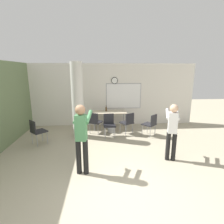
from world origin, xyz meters
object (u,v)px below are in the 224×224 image
Objects in this scene: chair_table_left at (95,121)px; person_playing_side at (172,128)px; chair_mid_room at (151,123)px; person_playing_front at (82,134)px; bottle_on_table at (106,109)px; chair_table_front at (109,124)px; chair_by_left_wall at (37,130)px; chair_table_right at (128,122)px; folding_table at (110,113)px.

person_playing_side reaches higher than chair_table_left.
person_playing_side is at bearing -89.01° from chair_mid_room.
person_playing_front reaches higher than chair_mid_room.
chair_table_front is (0.07, -1.14, -0.32)m from bottle_on_table.
person_playing_front is at bearing -47.42° from chair_by_left_wall.
person_playing_side is (4.11, -1.36, 0.44)m from chair_by_left_wall.
chair_table_left is 2.88m from person_playing_front.
bottle_on_table is at bearing 131.44° from chair_table_right.
chair_table_right and chair_table_front have the same top height.
chair_table_right is at bearing -48.56° from bottle_on_table.
chair_mid_room and chair_table_front have the same top height.
chair_table_left is at bearing 145.28° from chair_table_front.
folding_table is 1.06m from chair_table_right.
chair_mid_room is 0.89m from chair_table_right.
bottle_on_table is 1.19m from chair_table_front.
bottle_on_table reaches higher than chair_table_right.
chair_table_right is 3.34m from chair_by_left_wall.
folding_table is 5.65× the size of bottle_on_table.
chair_table_right is (0.66, -0.82, -0.17)m from folding_table.
chair_table_right is (0.82, -0.92, -0.32)m from bottle_on_table.
chair_table_front is 2.62m from person_playing_front.
chair_table_front is 0.67m from chair_table_left.
chair_by_left_wall is 0.50× the size of person_playing_front.
chair_table_left is (-0.55, 0.38, 0.00)m from chair_table_front.
person_playing_front is at bearing -135.12° from chair_mid_room.
chair_table_left is (-1.29, 0.16, 0.00)m from chair_table_right.
person_playing_front is (-2.42, -0.49, 0.07)m from person_playing_side.
chair_by_left_wall is 2.56m from person_playing_front.
person_playing_front reaches higher than chair_table_front.
chair_by_left_wall is at bearing -166.53° from chair_table_front.
person_playing_front is (-1.54, -2.66, 0.50)m from chair_table_right.
chair_table_front is (-0.09, -1.03, -0.17)m from folding_table.
person_playing_side reaches higher than bottle_on_table.
person_playing_front reaches higher than chair_table_left.
chair_table_front is at bearing 129.75° from person_playing_side.
bottle_on_table is 3.00m from chair_by_left_wall.
bottle_on_table is 2.08m from chair_mid_room.
person_playing_front is at bearing -101.42° from bottle_on_table.
chair_table_front is at bearing 13.47° from chair_by_left_wall.
chair_by_left_wall is 2.17m from chair_table_left.
folding_table is 0.24m from bottle_on_table.
folding_table is 3.05m from chair_by_left_wall.
chair_table_front is 0.54× the size of person_playing_side.
person_playing_front is at bearing -107.95° from chair_table_front.
folding_table is 3.37m from person_playing_side.
person_playing_side is at bearing 11.44° from person_playing_front.
chair_table_right is 1.00× the size of chair_by_left_wall.
bottle_on_table is at bearing 146.20° from folding_table.
chair_by_left_wall is 4.35m from person_playing_side.
chair_table_right is 2.38m from person_playing_side.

